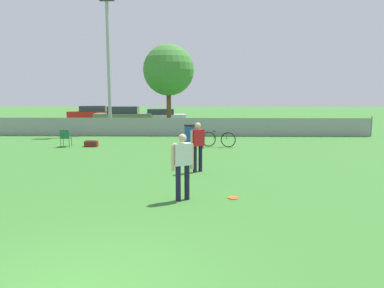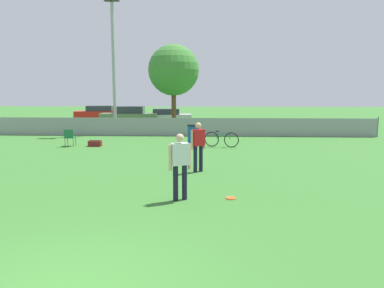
{
  "view_description": "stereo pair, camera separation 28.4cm",
  "coord_description": "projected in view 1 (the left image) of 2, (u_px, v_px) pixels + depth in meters",
  "views": [
    {
      "loc": [
        1.71,
        -4.59,
        2.74
      ],
      "look_at": [
        1.45,
        7.21,
        1.05
      ],
      "focal_mm": 35.0,
      "sensor_mm": 36.0,
      "label": 1
    },
    {
      "loc": [
        1.99,
        -4.58,
        2.74
      ],
      "look_at": [
        1.45,
        7.21,
        1.05
      ],
      "focal_mm": 35.0,
      "sensor_mm": 36.0,
      "label": 2
    }
  ],
  "objects": [
    {
      "name": "fence_backline",
      "position": [
        172.0,
        127.0,
        22.7
      ],
      "size": [
        24.03,
        0.07,
        1.21
      ],
      "color": "gray",
      "rests_on": "ground_plane"
    },
    {
      "name": "bicycle_sideline",
      "position": [
        218.0,
        139.0,
        18.31
      ],
      "size": [
        1.67,
        0.58,
        0.79
      ],
      "rotation": [
        0.0,
        0.0,
        -0.27
      ],
      "color": "black",
      "rests_on": "ground_plane"
    },
    {
      "name": "folding_chair_sideline",
      "position": [
        65.0,
        137.0,
        18.31
      ],
      "size": [
        0.47,
        0.47,
        0.85
      ],
      "rotation": [
        0.0,
        0.0,
        3.19
      ],
      "color": "#333338",
      "rests_on": "ground_plane"
    },
    {
      "name": "gear_bag_sideline",
      "position": [
        91.0,
        144.0,
        18.41
      ],
      "size": [
        0.62,
        0.34,
        0.31
      ],
      "color": "maroon",
      "rests_on": "ground_plane"
    },
    {
      "name": "light_pole",
      "position": [
        108.0,
        54.0,
        23.07
      ],
      "size": [
        0.9,
        0.36,
        8.41
      ],
      "color": "#9E9EA3",
      "rests_on": "ground_plane"
    },
    {
      "name": "frisbee_disc",
      "position": [
        233.0,
        198.0,
        9.58
      ],
      "size": [
        0.27,
        0.27,
        0.03
      ],
      "color": "#E5591E",
      "rests_on": "ground_plane"
    },
    {
      "name": "parked_car_red",
      "position": [
        93.0,
        113.0,
        34.49
      ],
      "size": [
        4.67,
        2.37,
        1.36
      ],
      "rotation": [
        0.0,
        0.0,
        0.14
      ],
      "color": "black",
      "rests_on": "ground_plane"
    },
    {
      "name": "parked_car_silver",
      "position": [
        161.0,
        117.0,
        30.5
      ],
      "size": [
        4.19,
        2.07,
        1.28
      ],
      "rotation": [
        0.0,
        0.0,
        0.09
      ],
      "color": "black",
      "rests_on": "ground_plane"
    },
    {
      "name": "trash_bin",
      "position": [
        190.0,
        135.0,
        18.5
      ],
      "size": [
        0.56,
        0.56,
        1.08
      ],
      "color": "#194C99",
      "rests_on": "ground_plane"
    },
    {
      "name": "player_thrower_red",
      "position": [
        198.0,
        143.0,
        12.58
      ],
      "size": [
        0.48,
        0.45,
        1.68
      ],
      "rotation": [
        0.0,
        0.0,
        0.69
      ],
      "color": "#191933",
      "rests_on": "ground_plane"
    },
    {
      "name": "player_receiver_white",
      "position": [
        183.0,
        162.0,
        9.3
      ],
      "size": [
        0.54,
        0.39,
        1.68
      ],
      "rotation": [
        0.0,
        0.0,
        0.45
      ],
      "color": "#191933",
      "rests_on": "ground_plane"
    },
    {
      "name": "parked_car_olive",
      "position": [
        124.0,
        116.0,
        29.8
      ],
      "size": [
        4.59,
        1.88,
        1.51
      ],
      "rotation": [
        0.0,
        0.0,
        0.05
      ],
      "color": "black",
      "rests_on": "ground_plane"
    },
    {
      "name": "tree_near_pole",
      "position": [
        169.0,
        70.0,
        25.59
      ],
      "size": [
        3.49,
        3.49,
        5.88
      ],
      "color": "brown",
      "rests_on": "ground_plane"
    }
  ]
}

